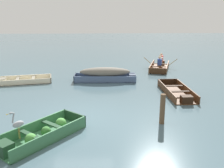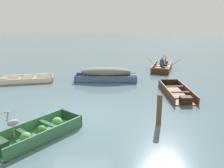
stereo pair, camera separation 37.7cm
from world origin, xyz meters
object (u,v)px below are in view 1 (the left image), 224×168
Objects in this scene: skiff_cream_mid_moored at (23,81)px; heron_on_dinghy at (18,124)px; dinghy_green_foreground at (41,134)px; skiff_slate_blue_near_moored at (105,73)px; rowboat_wooden_brown_with_crew at (160,65)px; skiff_dark_varnish_far_moored at (177,92)px; mooring_post at (162,109)px.

skiff_cream_mid_moored is 7.68m from heron_on_dinghy.
skiff_slate_blue_near_moored is at bearing 72.96° from dinghy_green_foreground.
dinghy_green_foreground is at bearing -69.10° from skiff_cream_mid_moored.
skiff_slate_blue_near_moored is 1.08× the size of rowboat_wooden_brown_with_crew.
skiff_dark_varnish_far_moored is at bearing 39.74° from heron_on_dinghy.
skiff_cream_mid_moored is at bearing 139.21° from mooring_post.
skiff_cream_mid_moored is at bearing 106.18° from heron_on_dinghy.
rowboat_wooden_brown_with_crew reaches higher than skiff_cream_mid_moored.
skiff_slate_blue_near_moored is 4.29m from skiff_dark_varnish_far_moored.
dinghy_green_foreground is 4.13m from mooring_post.
rowboat_wooden_brown_with_crew is 3.01× the size of mooring_post.
heron_on_dinghy is (-0.40, -0.71, 0.71)m from dinghy_green_foreground.
rowboat_wooden_brown_with_crew is at bearing 59.35° from dinghy_green_foreground.
skiff_dark_varnish_far_moored is at bearing 37.30° from dinghy_green_foreground.
skiff_dark_varnish_far_moored is 7.65m from heron_on_dinghy.
dinghy_green_foreground is 0.82× the size of skiff_slate_blue_near_moored.
dinghy_green_foreground is 0.88× the size of rowboat_wooden_brown_with_crew.
mooring_post is at bearing 14.19° from dinghy_green_foreground.
rowboat_wooden_brown_with_crew reaches higher than skiff_slate_blue_near_moored.
skiff_slate_blue_near_moored is 3.23× the size of mooring_post.
heron_on_dinghy is (2.13, -7.34, 0.77)m from skiff_cream_mid_moored.
dinghy_green_foreground is 0.92× the size of skiff_dark_varnish_far_moored.
heron_on_dinghy is at bearing -119.30° from dinghy_green_foreground.
heron_on_dinghy is at bearing -158.58° from mooring_post.
dinghy_green_foreground is 1.08m from heron_on_dinghy.
skiff_slate_blue_near_moored is 4.62m from skiff_cream_mid_moored.
skiff_cream_mid_moored is at bearing -158.31° from rowboat_wooden_brown_with_crew.
rowboat_wooden_brown_with_crew is at bearing 59.44° from heron_on_dinghy.
heron_on_dinghy reaches higher than skiff_dark_varnish_far_moored.
heron_on_dinghy is at bearing -73.82° from skiff_cream_mid_moored.
mooring_post reaches higher than skiff_slate_blue_near_moored.
skiff_cream_mid_moored is 9.09m from rowboat_wooden_brown_with_crew.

